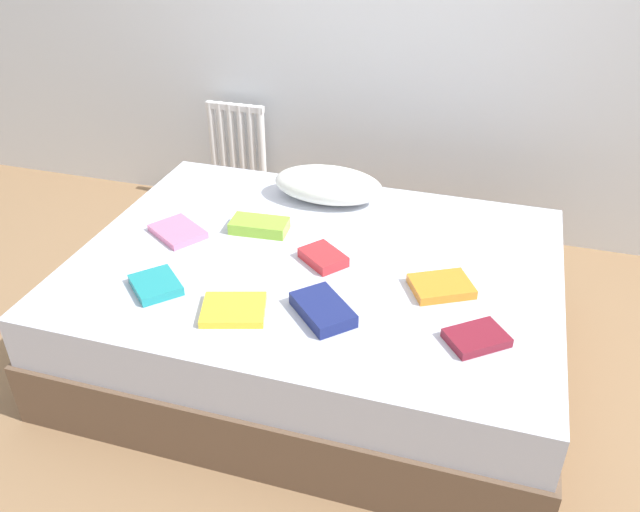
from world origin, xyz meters
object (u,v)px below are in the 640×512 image
textbook_navy (323,310)px  textbook_yellow (234,310)px  bed (317,307)px  textbook_lime (259,226)px  radiator (238,148)px  textbook_pink (178,231)px  textbook_maroon (477,338)px  textbook_orange (441,286)px  textbook_teal (156,285)px  textbook_red (323,257)px  pillow (328,185)px

textbook_navy → textbook_yellow: size_ratio=1.08×
bed → textbook_lime: bearing=155.1°
bed → textbook_lime: size_ratio=8.02×
radiator → textbook_pink: bearing=-79.1°
textbook_maroon → textbook_lime: bearing=115.3°
textbook_orange → textbook_pink: textbook_orange is taller
radiator → textbook_orange: (1.39, -1.28, 0.12)m
radiator → textbook_maroon: bearing=-45.1°
bed → textbook_teal: size_ratio=10.37×
bed → textbook_yellow: 0.55m
textbook_red → textbook_pink: bearing=-143.8°
radiator → textbook_orange: radiator is taller
textbook_navy → textbook_red: bearing=151.6°
bed → textbook_maroon: bearing=-27.5°
textbook_navy → textbook_teal: size_ratio=1.27×
textbook_pink → textbook_yellow: 0.65m
textbook_teal → textbook_red: textbook_red is taller
textbook_red → textbook_maroon: textbook_red is taller
textbook_navy → textbook_pink: (-0.77, 0.37, -0.01)m
textbook_orange → textbook_maroon: 0.32m
textbook_pink → bed: bearing=31.8°
textbook_navy → textbook_orange: (0.39, 0.28, -0.01)m
textbook_yellow → textbook_orange: bearing=10.3°
bed → pillow: pillow is taller
textbook_maroon → textbook_navy: bearing=142.8°
textbook_orange → textbook_yellow: textbook_orange is taller
radiator → textbook_teal: radiator is taller
textbook_teal → textbook_yellow: size_ratio=0.84×
bed → textbook_orange: bearing=-8.8°
pillow → textbook_orange: 0.87m
textbook_red → textbook_yellow: (-0.21, -0.42, -0.01)m
textbook_teal → textbook_red: size_ratio=1.04×
textbook_red → textbook_pink: size_ratio=0.79×
textbook_orange → textbook_teal: bearing=168.0°
textbook_yellow → textbook_maroon: bearing=-11.0°
bed → radiator: size_ratio=3.61×
textbook_yellow → textbook_maroon: 0.87m
pillow → textbook_navy: (0.24, -0.88, -0.05)m
bed → textbook_red: textbook_red is taller
radiator → pillow: size_ratio=1.05×
radiator → textbook_lime: radiator is taller
textbook_red → textbook_lime: 0.38m
pillow → textbook_navy: size_ratio=2.14×
pillow → textbook_pink: size_ratio=2.26×
bed → textbook_yellow: textbook_yellow is taller
pillow → textbook_maroon: bearing=-48.2°
textbook_red → textbook_teal: bearing=-107.9°
bed → textbook_pink: bearing=179.0°
pillow → textbook_red: bearing=-75.9°
textbook_teal → textbook_orange: bearing=59.7°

